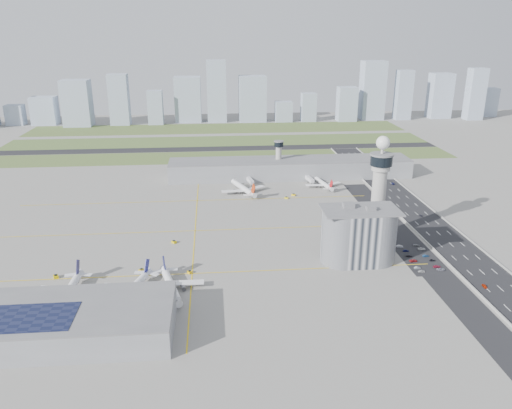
{
  "coord_description": "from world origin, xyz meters",
  "views": [
    {
      "loc": [
        -27.1,
        -270.29,
        123.33
      ],
      "look_at": [
        0.0,
        35.0,
        15.0
      ],
      "focal_mm": 35.0,
      "sensor_mm": 36.0,
      "label": 1
    }
  ],
  "objects": [
    {
      "name": "skyline_bldg_12",
      "position": [
        162.17,
        421.29,
        23.44
      ],
      "size": [
        26.14,
        20.92,
        46.89
      ],
      "primitive_type": "cube",
      "color": "#9EADC1",
      "rests_on": "ground"
    },
    {
      "name": "tug_0",
      "position": [
        -110.97,
        -28.49,
        0.95
      ],
      "size": [
        3.39,
        3.91,
        1.91
      ],
      "primitive_type": null,
      "rotation": [
        0.0,
        0.0,
        -2.72
      ],
      "color": "#DCBF00",
      "rests_on": "ground"
    },
    {
      "name": "skyline_bldg_15",
      "position": [
        302.83,
        435.54,
        31.7
      ],
      "size": [
        30.25,
        24.2,
        63.4
      ],
      "primitive_type": "cube",
      "color": "#9EADC1",
      "rests_on": "ground"
    },
    {
      "name": "car_lot_11",
      "position": [
        93.31,
        -6.16,
        0.59
      ],
      "size": [
        4.24,
        2.24,
        1.17
      ],
      "primitive_type": "imported",
      "rotation": [
        0.0,
        0.0,
        1.42
      ],
      "color": "slate",
      "rests_on": "ground"
    },
    {
      "name": "car_lot_9",
      "position": [
        92.62,
        -20.79,
        0.61
      ],
      "size": [
        3.85,
        1.84,
        1.22
      ],
      "primitive_type": "imported",
      "rotation": [
        0.0,
        0.0,
        1.72
      ],
      "color": "navy",
      "rests_on": "ground"
    },
    {
      "name": "taxiway_line_v",
      "position": [
        -40.0,
        30.0,
        0.01
      ],
      "size": [
        0.6,
        260.0,
        0.01
      ],
      "primitive_type": "cube",
      "color": "yellow",
      "rests_on": "ground"
    },
    {
      "name": "car_hw_2",
      "position": [
        122.84,
        118.12,
        0.63
      ],
      "size": [
        2.31,
        4.62,
        1.26
      ],
      "primitive_type": "imported",
      "rotation": [
        0.0,
        0.0,
        -0.05
      ],
      "color": "navy",
      "rests_on": "ground"
    },
    {
      "name": "skyline_bldg_10",
      "position": [
        73.27,
        423.68,
        13.87
      ],
      "size": [
        23.01,
        18.41,
        27.75
      ],
      "primitive_type": "cube",
      "color": "#9EADC1",
      "rests_on": "ground"
    },
    {
      "name": "skyline_bldg_8",
      "position": [
        -19.42,
        431.56,
        41.69
      ],
      "size": [
        26.33,
        21.06,
        83.39
      ],
      "primitive_type": "cube",
      "color": "#9EADC1",
      "rests_on": "ground"
    },
    {
      "name": "airplane_near_a",
      "position": [
        -98.71,
        -50.38,
        5.73
      ],
      "size": [
        36.49,
        42.35,
        11.45
      ],
      "primitive_type": null,
      "rotation": [
        0.0,
        0.0,
        -1.61
      ],
      "color": "white",
      "rests_on": "ground"
    },
    {
      "name": "grass_strip_0",
      "position": [
        -20.0,
        225.0,
        0.04
      ],
      "size": [
        480.0,
        50.0,
        0.08
      ],
      "primitive_type": "cube",
      "color": "#4F6630",
      "rests_on": "ground"
    },
    {
      "name": "terminal_pier",
      "position": [
        40.0,
        148.0,
        7.9
      ],
      "size": [
        210.0,
        32.0,
        15.8
      ],
      "color": "gray",
      "rests_on": "ground"
    },
    {
      "name": "taxiway_line_h_1",
      "position": [
        -40.0,
        30.0,
        0.01
      ],
      "size": [
        260.0,
        0.6,
        0.01
      ],
      "primitive_type": "cube",
      "color": "yellow",
      "rests_on": "ground"
    },
    {
      "name": "secondary_tower",
      "position": [
        30.0,
        150.0,
        18.8
      ],
      "size": [
        8.6,
        8.6,
        31.9
      ],
      "color": "#ADAAA5",
      "rests_on": "ground"
    },
    {
      "name": "taxiway_line_h_0",
      "position": [
        -40.0,
        -30.0,
        0.01
      ],
      "size": [
        260.0,
        0.6,
        0.01
      ],
      "primitive_type": "cube",
      "color": "yellow",
      "rests_on": "ground"
    },
    {
      "name": "grass_strip_1",
      "position": [
        -20.0,
        300.0,
        0.04
      ],
      "size": [
        480.0,
        60.0,
        0.08
      ],
      "primitive_type": "cube",
      "color": "#455A2A",
      "rests_on": "ground"
    },
    {
      "name": "airplane_far_a",
      "position": [
        -3.81,
        107.4,
        6.14
      ],
      "size": [
        49.92,
        53.89,
        12.28
      ],
      "primitive_type": null,
      "rotation": [
        0.0,
        0.0,
        1.92
      ],
      "color": "white",
      "rests_on": "ground"
    },
    {
      "name": "car_lot_10",
      "position": [
        94.09,
        -11.51,
        0.64
      ],
      "size": [
        4.77,
        2.5,
        1.28
      ],
      "primitive_type": "imported",
      "rotation": [
        0.0,
        0.0,
        1.49
      ],
      "color": "silver",
      "rests_on": "ground"
    },
    {
      "name": "skyline_bldg_3",
      "position": [
        -252.58,
        431.35,
        18.47
      ],
      "size": [
        32.3,
        25.84,
        36.93
      ],
      "primitive_type": "cube",
      "color": "#9EADC1",
      "rests_on": "ground"
    },
    {
      "name": "skyline_bldg_4",
      "position": [
        -204.47,
        415.19,
        30.18
      ],
      "size": [
        35.81,
        28.65,
        60.36
      ],
      "primitive_type": "cube",
      "color": "#9EADC1",
      "rests_on": "ground"
    },
    {
      "name": "barrier_left",
      "position": [
        101.0,
        0.0,
        0.6
      ],
      "size": [
        0.6,
        500.0,
        1.2
      ],
      "primitive_type": "cube",
      "color": "#9E9E99",
      "rests_on": "ground"
    },
    {
      "name": "grass_strip_2",
      "position": [
        -20.0,
        380.0,
        0.04
      ],
      "size": [
        480.0,
        70.0,
        0.08
      ],
      "primitive_type": "cube",
      "color": "#485D2C",
      "rests_on": "ground"
    },
    {
      "name": "skyline_bldg_2",
      "position": [
        -291.25,
        430.16,
        13.39
      ],
      "size": [
        22.81,
        18.25,
        26.79
      ],
      "primitive_type": "cube",
      "color": "#9EADC1",
      "rests_on": "ground"
    },
    {
      "name": "tug_3",
      "position": [
        -52.24,
        11.55,
        0.86
      ],
      "size": [
        3.48,
        3.58,
        1.72
      ],
      "primitive_type": null,
      "rotation": [
        0.0,
        0.0,
        0.71
      ],
      "color": "#D0B509",
      "rests_on": "ground"
    },
    {
      "name": "tug_5",
      "position": [
        28.21,
        88.7,
        0.82
      ],
      "size": [
        3.32,
        2.83,
        1.63
      ],
      "primitive_type": null,
      "rotation": [
        0.0,
        0.0,
        -1.95
      ],
      "color": "gold",
      "rests_on": "ground"
    },
    {
      "name": "barrier_right",
      "position": [
        129.0,
        0.0,
        0.6
      ],
      "size": [
        0.6,
        500.0,
        1.2
      ],
      "primitive_type": "cube",
      "color": "#9E9E99",
      "rests_on": "ground"
    },
    {
      "name": "car_lot_7",
      "position": [
        93.25,
        -34.41,
        0.61
      ],
      "size": [
        4.32,
        2.06,
        1.21
      ],
      "primitive_type": "imported",
      "rotation": [
        0.0,
        0.0,
        1.66
      ],
      "color": "maroon",
      "rests_on": "ground"
    },
    {
      "name": "tug_1",
      "position": [
        -67.28,
        -24.79,
        0.81
      ],
      "size": [
        3.28,
        3.36,
        1.62
      ],
      "primitive_type": null,
      "rotation": [
        0.0,
        0.0,
        2.41
      ],
      "color": "gold",
      "rests_on": "ground"
    },
    {
      "name": "tug_2",
      "position": [
        -41.3,
        -29.35,
        0.8
      ],
      "size": [
        3.15,
        3.36,
        1.61
      ],
      "primitive_type": null,
      "rotation": [
        0.0,
        0.0,
        -2.53
      ],
      "color": "gold",
      "rests_on": "ground"
    },
    {
      "name": "skyline_bldg_17",
      "position": [
        382.05,
        443.29,
        20.53
      ],
      "size": [
        22.64,
        18.11,
        41.06
      ],
      "primitive_type": "cube",
      "color": "#9EADC1",
      "rests_on": "ground"
    },
    {
      "name": "skyline_bldg_14",
      "position": [
        244.74,
        426.38,
        34.37
      ],
      "size": [
        21.59,
        17.28,
        68.75
      ],
      "primitive_type": "cube",
      "color": "#9EADC1",
      "rests_on": "ground"
    },
    {
      "name": "skyline_bldg_7",
      "position": [
        -59.44,
        436.89,
        30.61
      ],
      "size": [
        35.76,
        28.61,
        61.22
      ],
      "primitive_type": "cube",
      "color": "#9EADC1",
      "rests_on": "ground"
    },
    {
      "name": "car_lot_6",
      "position": [
        93.92,
        -38.04,
        0.62
      ],
      "size": [
        4.68,
        2.58,
        1.24
      ],
      "primitive_type": "imported",
      "rotation": [
        0.0,
        0.0,
        1.45
      ],
      "color": "gray",
      "rests_on": "ground"
    },
    {
      "name": "car_hw_4",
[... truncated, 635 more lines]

